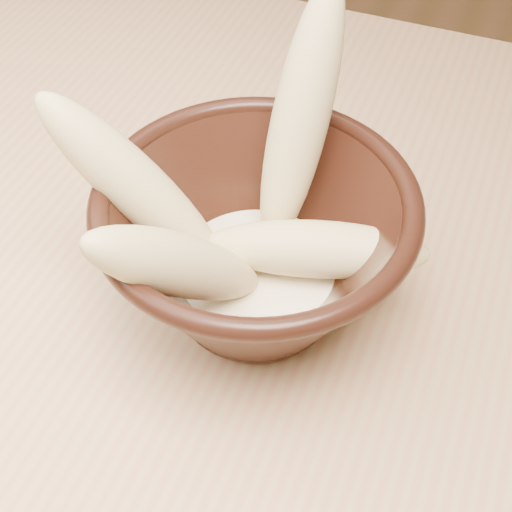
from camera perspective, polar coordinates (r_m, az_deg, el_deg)
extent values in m
plane|color=tan|center=(1.31, -7.87, -19.39)|extent=(4.00, 4.00, 0.00)
cube|color=tan|center=(0.70, -14.05, 4.03)|extent=(1.20, 0.80, 0.04)
cylinder|color=black|center=(0.57, 0.00, -3.64)|extent=(0.10, 0.10, 0.01)
cylinder|color=black|center=(0.55, 0.00, -2.16)|extent=(0.10, 0.10, 0.01)
torus|color=black|center=(0.48, 0.00, 4.36)|extent=(0.23, 0.23, 0.02)
cylinder|color=#F5E6C5|center=(0.54, 0.00, -1.40)|extent=(0.13, 0.13, 0.02)
ellipsoid|color=#D4C37D|center=(0.52, 3.56, 10.86)|extent=(0.05, 0.13, 0.20)
ellipsoid|color=#D4C37D|center=(0.50, -9.57, 5.47)|extent=(0.15, 0.06, 0.16)
ellipsoid|color=#D4C37D|center=(0.51, 4.72, 0.55)|extent=(0.17, 0.08, 0.05)
ellipsoid|color=#D4C37D|center=(0.46, -6.12, -0.74)|extent=(0.12, 0.14, 0.15)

